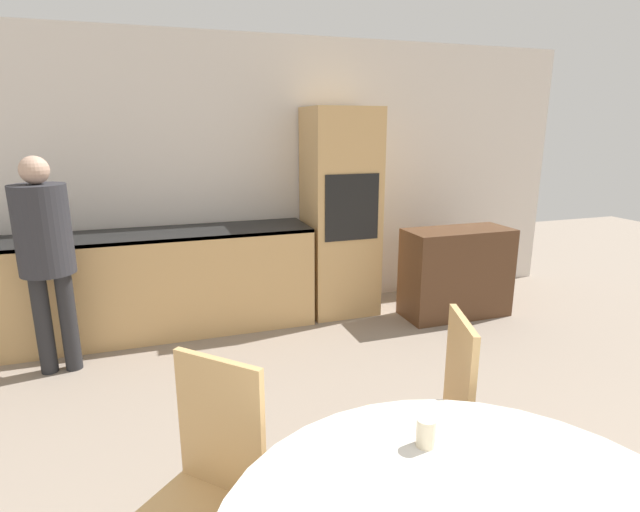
% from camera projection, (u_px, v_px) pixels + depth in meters
% --- Properties ---
extents(wall_back, '(6.90, 0.05, 2.60)m').
position_uv_depth(wall_back, '(247.00, 179.00, 4.75)').
color(wall_back, silver).
rests_on(wall_back, ground_plane).
extents(kitchen_counter, '(3.06, 0.60, 0.91)m').
position_uv_depth(kitchen_counter, '(136.00, 284.00, 4.31)').
color(kitchen_counter, tan).
rests_on(kitchen_counter, ground_plane).
extents(oven_unit, '(0.64, 0.59, 1.96)m').
position_uv_depth(oven_unit, '(340.00, 213.00, 4.78)').
color(oven_unit, tan).
rests_on(oven_unit, ground_plane).
extents(sideboard, '(1.02, 0.45, 0.85)m').
position_uv_depth(sideboard, '(456.00, 273.00, 4.79)').
color(sideboard, '#51331E').
rests_on(sideboard, ground_plane).
extents(chair_far_left, '(0.57, 0.57, 0.99)m').
position_uv_depth(chair_far_left, '(208.00, 480.00, 1.81)').
color(chair_far_left, tan).
rests_on(chair_far_left, ground_plane).
extents(chair_far_right, '(0.51, 0.51, 0.99)m').
position_uv_depth(chair_far_right, '(437.00, 411.00, 2.24)').
color(chair_far_right, tan).
rests_on(chair_far_right, ground_plane).
extents(person_standing, '(0.37, 0.37, 1.60)m').
position_uv_depth(person_standing, '(45.00, 244.00, 3.53)').
color(person_standing, '#262628').
rests_on(person_standing, ground_plane).
extents(cup, '(0.07, 0.07, 0.10)m').
position_uv_depth(cup, '(426.00, 432.00, 1.64)').
color(cup, beige).
rests_on(cup, dining_table).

